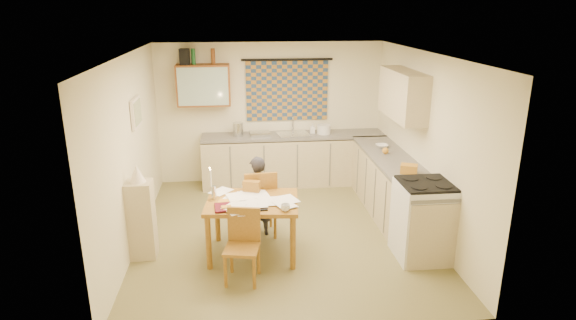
{
  "coord_description": "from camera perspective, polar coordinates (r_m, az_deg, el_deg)",
  "views": [
    {
      "loc": [
        -0.59,
        -6.23,
        3.09
      ],
      "look_at": [
        0.1,
        0.2,
        1.01
      ],
      "focal_mm": 30.0,
      "sensor_mm": 36.0,
      "label": 1
    }
  ],
  "objects": [
    {
      "name": "bowl",
      "position": [
        7.87,
        11.05,
        1.65
      ],
      "size": [
        0.21,
        0.21,
        0.05
      ],
      "primitive_type": "imported",
      "rotation": [
        0.0,
        0.0,
        -0.04
      ],
      "color": "white",
      "rests_on": "counter_right"
    },
    {
      "name": "soap_bottle",
      "position": [
        8.59,
        2.91,
        3.77
      ],
      "size": [
        0.09,
        0.09,
        0.18
      ],
      "primitive_type": "imported",
      "rotation": [
        0.0,
        0.0,
        0.05
      ],
      "color": "white",
      "rests_on": "counter_back"
    },
    {
      "name": "wall_left",
      "position": [
        6.65,
        -18.19,
        0.84
      ],
      "size": [
        0.02,
        4.5,
        2.5
      ],
      "primitive_type": "cube",
      "color": "beige",
      "rests_on": "floor"
    },
    {
      "name": "sink",
      "position": [
        8.53,
        0.62,
        2.79
      ],
      "size": [
        0.61,
        0.52,
        0.1
      ],
      "primitive_type": "cube",
      "rotation": [
        0.0,
        0.0,
        0.14
      ],
      "color": "silver",
      "rests_on": "counter_back"
    },
    {
      "name": "book",
      "position": [
        6.04,
        -8.34,
        -5.07
      ],
      "size": [
        0.3,
        0.33,
        0.02
      ],
      "primitive_type": "imported",
      "rotation": [
        0.0,
        0.0,
        -0.24
      ],
      "color": "#C48424",
      "rests_on": "dining_table"
    },
    {
      "name": "wall_cabinet_glass",
      "position": [
        8.26,
        -10.04,
        8.56
      ],
      "size": [
        0.84,
        0.02,
        0.64
      ],
      "primitive_type": "cube",
      "color": "#99B2A5",
      "rests_on": "wall_back"
    },
    {
      "name": "orange_box",
      "position": [
        5.86,
        -7.32,
        -5.65
      ],
      "size": [
        0.13,
        0.1,
        0.04
      ],
      "primitive_type": "cube",
      "rotation": [
        0.0,
        0.0,
        0.17
      ],
      "color": "#C48424",
      "rests_on": "dining_table"
    },
    {
      "name": "kettle",
      "position": [
        8.43,
        -5.94,
        3.65
      ],
      "size": [
        0.22,
        0.22,
        0.24
      ],
      "primitive_type": "cylinder",
      "rotation": [
        0.0,
        0.0,
        -0.23
      ],
      "color": "silver",
      "rests_on": "counter_back"
    },
    {
      "name": "papers",
      "position": [
        6.04,
        -4.3,
        -4.89
      ],
      "size": [
        1.18,
        1.03,
        0.03
      ],
      "rotation": [
        0.0,
        0.0,
        -0.11
      ],
      "color": "white",
      "rests_on": "dining_table"
    },
    {
      "name": "wall_right",
      "position": [
        7.0,
        15.95,
        1.87
      ],
      "size": [
        0.02,
        4.5,
        2.5
      ],
      "primitive_type": "cube",
      "color": "beige",
      "rests_on": "floor"
    },
    {
      "name": "bottle_brown",
      "position": [
        8.36,
        -8.88,
        12.05
      ],
      "size": [
        0.08,
        0.08,
        0.26
      ],
      "primitive_type": "cylinder",
      "rotation": [
        0.0,
        0.0,
        0.12
      ],
      "color": "brown",
      "rests_on": "wall_cabinet"
    },
    {
      "name": "framed_print",
      "position": [
        6.91,
        -17.58,
        5.39
      ],
      "size": [
        0.04,
        0.5,
        0.4
      ],
      "primitive_type": "cube",
      "color": "#F1E2CD",
      "rests_on": "wall_left"
    },
    {
      "name": "stove",
      "position": [
        6.35,
        15.72,
        -6.89
      ],
      "size": [
        0.66,
        0.66,
        1.02
      ],
      "color": "white",
      "rests_on": "floor"
    },
    {
      "name": "counter_back",
      "position": [
        8.65,
        0.86,
        0.06
      ],
      "size": [
        3.3,
        0.62,
        0.92
      ],
      "color": "tan",
      "rests_on": "floor"
    },
    {
      "name": "dining_table",
      "position": [
        6.25,
        -4.18,
        -7.94
      ],
      "size": [
        1.23,
        0.99,
        0.75
      ],
      "rotation": [
        0.0,
        0.0,
        -0.11
      ],
      "color": "brown",
      "rests_on": "floor"
    },
    {
      "name": "counter_right",
      "position": [
        7.35,
        12.51,
        -3.67
      ],
      "size": [
        0.62,
        2.95,
        0.92
      ],
      "color": "tan",
      "rests_on": "floor"
    },
    {
      "name": "wall_front",
      "position": [
        4.41,
        2.15,
        -6.81
      ],
      "size": [
        4.0,
        0.02,
        2.5
      ],
      "primitive_type": "cube",
      "color": "beige",
      "rests_on": "floor"
    },
    {
      "name": "wall_back",
      "position": [
        8.71,
        -2.11,
        5.6
      ],
      "size": [
        4.0,
        0.02,
        2.5
      ],
      "primitive_type": "cube",
      "color": "beige",
      "rests_on": "floor"
    },
    {
      "name": "window_blind",
      "position": [
        8.62,
        -0.11,
        8.19
      ],
      "size": [
        1.45,
        0.03,
        1.05
      ],
      "primitive_type": "cube",
      "color": "navy",
      "rests_on": "wall_back"
    },
    {
      "name": "eyeglasses",
      "position": [
        5.79,
        -3.06,
        -5.93
      ],
      "size": [
        0.13,
        0.06,
        0.02
      ],
      "primitive_type": "cube",
      "rotation": [
        0.0,
        0.0,
        0.1
      ],
      "color": "black",
      "rests_on": "dining_table"
    },
    {
      "name": "curtain_rod",
      "position": [
        8.52,
        -0.09,
        11.82
      ],
      "size": [
        1.6,
        0.04,
        0.04
      ],
      "primitive_type": "cylinder",
      "rotation": [
        0.0,
        1.57,
        0.0
      ],
      "color": "black",
      "rests_on": "wall_back"
    },
    {
      "name": "shelf_stand",
      "position": [
        6.39,
        -16.96,
        -6.8
      ],
      "size": [
        0.32,
        0.3,
        1.02
      ],
      "primitive_type": "cube",
      "color": "tan",
      "rests_on": "floor"
    },
    {
      "name": "dish_rack",
      "position": [
        8.46,
        -3.35,
        3.14
      ],
      "size": [
        0.37,
        0.33,
        0.06
      ],
      "primitive_type": "cube",
      "rotation": [
        0.0,
        0.0,
        0.08
      ],
      "color": "silver",
      "rests_on": "counter_back"
    },
    {
      "name": "tap",
      "position": [
        8.66,
        0.58,
        4.25
      ],
      "size": [
        0.04,
        0.04,
        0.28
      ],
      "primitive_type": "cylinder",
      "rotation": [
        0.0,
        0.0,
        -0.31
      ],
      "color": "silver",
      "rests_on": "counter_back"
    },
    {
      "name": "lampshade",
      "position": [
        6.17,
        -17.47,
        -1.55
      ],
      "size": [
        0.2,
        0.2,
        0.22
      ],
      "primitive_type": "cone",
      "color": "#F1E2CD",
      "rests_on": "shelf_stand"
    },
    {
      "name": "mug",
      "position": [
        5.76,
        -0.31,
        -5.66
      ],
      "size": [
        0.16,
        0.16,
        0.09
      ],
      "primitive_type": "imported",
      "rotation": [
        0.0,
        0.0,
        -0.22
      ],
      "color": "white",
      "rests_on": "dining_table"
    },
    {
      "name": "bottle_green",
      "position": [
        8.38,
        -11.16,
        11.94
      ],
      "size": [
        0.07,
        0.07,
        0.26
      ],
      "primitive_type": "cylinder",
      "rotation": [
        0.0,
        0.0,
        -0.07
      ],
      "color": "#195926",
      "rests_on": "wall_cabinet"
    },
    {
      "name": "print_canvas",
      "position": [
        6.91,
        -17.38,
        5.4
      ],
      "size": [
        0.01,
        0.42,
        0.32
      ],
      "primitive_type": "cube",
      "color": "beige",
      "rests_on": "wall_left"
    },
    {
      "name": "candle_flame",
      "position": [
        6.06,
        -9.26,
        -0.97
      ],
      "size": [
        0.02,
        0.02,
        0.02
      ],
      "primitive_type": "sphere",
      "color": "#FFCC66",
      "rests_on": "dining_table"
    },
    {
      "name": "chair_near",
      "position": [
        5.76,
        -5.41,
        -11.65
      ],
      "size": [
        0.46,
        0.46,
        0.86
      ],
      "rotation": [
        0.0,
        0.0,
        -0.2
      ],
      "color": "brown",
      "rests_on": "floor"
    },
    {
      "name": "floor",
      "position": [
        6.98,
        -0.64,
        -8.54
      ],
      "size": [
        4.0,
        4.5,
        0.02
      ],
      "primitive_type": "cube",
      "color": "olive",
      "rests_on": "ground"
    },
    {
      "name": "upper_cabinet_right",
      "position": [
        7.31,
        13.44,
        7.56
      ],
      "size": [
        0.34,
        1.3,
        0.7
      ],
      "primitive_type": "cube",
      "color": "tan",
      "rests_on": "wall_right"
    },
    {
      "name": "ceiling",
      "position": [
        6.28,
        -0.72,
        12.53
      ],
      "size": [
        4.0,
        4.5,
        0.02
      ],
      "primitive_type": "cube",
      "color": "white",
      "rests_on": "floor"
    },
    {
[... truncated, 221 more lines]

